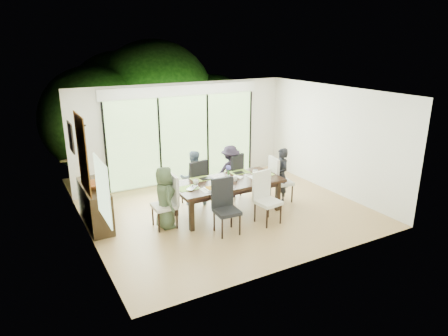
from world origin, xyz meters
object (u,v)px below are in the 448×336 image
sideboard (95,205)px  person_far_right (230,171)px  person_far_left (193,178)px  person_left_end (165,197)px  table_top (227,182)px  bowl (94,185)px  chair_left_end (164,202)px  chair_far_left (193,182)px  chair_right_end (282,179)px  laptop (194,188)px  person_right_end (281,175)px  chair_near_left (227,207)px  cup_a (196,182)px  vase (228,177)px  cup_b (236,179)px  cup_c (255,172)px  chair_far_right (230,175)px  chair_near_right (268,198)px

sideboard → person_far_right: bearing=0.1°
person_far_left → person_left_end: bearing=51.7°
table_top → bowl: size_ratio=5.39×
chair_left_end → chair_far_left: same height
chair_right_end → laptop: size_ratio=3.33×
person_right_end → sideboard: (-4.21, 0.82, -0.23)m
chair_near_left → cup_a: bearing=104.9°
table_top → sideboard: 2.87m
chair_far_left → vase: size_ratio=9.17×
cup_a → laptop: bearing=-121.0°
chair_left_end → cup_b: size_ratio=11.00×
chair_left_end → cup_c: size_ratio=8.87×
person_right_end → bowl: (-4.21, 0.72, 0.26)m
chair_far_right → person_left_end: (-2.03, -0.85, 0.10)m
person_right_end → person_far_right: same height
chair_right_end → sideboard: bearing=87.6°
vase → bowl: bowl is taller
cup_c → sideboard: 3.62m
person_far_left → cup_c: bearing=162.5°
chair_far_left → chair_near_left: size_ratio=1.00×
chair_far_right → chair_near_left: 2.02m
laptop → person_far_right: bearing=-7.5°
cup_c → chair_far_left: bearing=149.0°
chair_near_right → sideboard: (-3.23, 1.69, -0.13)m
chair_right_end → chair_near_right: 1.33m
chair_far_right → person_far_left: (-1.00, -0.02, 0.10)m
chair_far_right → laptop: (-1.40, -0.95, 0.22)m
chair_left_end → person_far_left: (1.05, 0.83, 0.10)m
person_left_end → person_far_left: 1.32m
person_left_end → person_far_right: (2.03, 0.83, 0.00)m
table_top → chair_near_left: chair_near_left is taller
person_far_right → vase: bearing=64.3°
person_right_end → sideboard: 4.29m
chair_near_left → cup_c: (1.30, 0.97, 0.25)m
bowl → chair_far_right: bearing=2.2°
chair_far_left → person_left_end: bearing=30.0°
cup_b → chair_near_left: bearing=-130.2°
chair_near_right → cup_a: (-1.20, 1.02, 0.25)m
person_right_end → chair_left_end: bearing=-78.9°
chair_far_left → sideboard: 2.28m
laptop → sideboard: sideboard is taller
cup_b → bowl: (-2.88, 0.82, 0.10)m
table_top → person_far_left: (-0.45, 0.83, -0.08)m
chair_far_right → vase: chair_far_right is taller
cup_a → cup_b: cup_a is taller
person_right_end → bowl: bearing=-88.7°
chair_right_end → cup_b: chair_right_end is taller
chair_near_left → bowl: size_ratio=2.47×
chair_far_right → person_right_end: (0.93, -0.85, 0.10)m
person_left_end → sideboard: 1.51m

